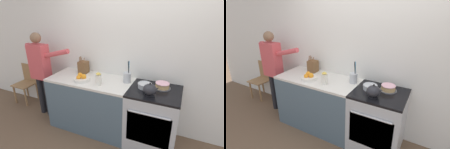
% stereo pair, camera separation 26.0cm
% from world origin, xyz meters
% --- Properties ---
extents(wall_back, '(8.00, 0.04, 2.60)m').
position_xyz_m(wall_back, '(0.00, 0.67, 1.30)').
color(wall_back, silver).
rests_on(wall_back, ground_plane).
extents(counter_cabinet, '(1.37, 0.65, 0.90)m').
position_xyz_m(counter_cabinet, '(-0.70, 0.33, 0.45)').
color(counter_cabinet, '#4C6070').
rests_on(counter_cabinet, ground_plane).
extents(stove_range, '(0.72, 0.68, 0.90)m').
position_xyz_m(stove_range, '(0.34, 0.32, 0.45)').
color(stove_range, '#B7BABF').
rests_on(stove_range, ground_plane).
extents(layer_cake, '(0.24, 0.24, 0.08)m').
position_xyz_m(layer_cake, '(0.42, 0.44, 0.94)').
color(layer_cake, '#4C4C51').
rests_on(layer_cake, stove_range).
extents(tea_kettle, '(0.22, 0.18, 0.18)m').
position_xyz_m(tea_kettle, '(0.30, 0.17, 0.98)').
color(tea_kettle, '#232328').
rests_on(tea_kettle, stove_range).
extents(mixing_bowl, '(0.20, 0.20, 0.07)m').
position_xyz_m(mixing_bowl, '(0.19, 0.35, 0.94)').
color(mixing_bowl, '#B7BABF').
rests_on(mixing_bowl, stove_range).
extents(knife_block, '(0.15, 0.15, 0.30)m').
position_xyz_m(knife_block, '(-0.95, 0.52, 1.01)').
color(knife_block, brown).
rests_on(knife_block, counter_cabinet).
extents(utensil_crock, '(0.12, 0.12, 0.35)m').
position_xyz_m(utensil_crock, '(-0.11, 0.44, 0.99)').
color(utensil_crock, '#B7BABF').
rests_on(utensil_crock, counter_cabinet).
extents(fruit_bowl, '(0.25, 0.25, 0.11)m').
position_xyz_m(fruit_bowl, '(-0.79, 0.21, 0.94)').
color(fruit_bowl, silver).
rests_on(fruit_bowl, counter_cabinet).
extents(milk_carton, '(0.07, 0.07, 0.20)m').
position_xyz_m(milk_carton, '(-0.47, 0.18, 1.00)').
color(milk_carton, white).
rests_on(milk_carton, counter_cabinet).
extents(person_baker, '(0.91, 0.20, 1.59)m').
position_xyz_m(person_baker, '(-1.72, 0.30, 0.95)').
color(person_baker, black).
rests_on(person_baker, ground_plane).
extents(dining_chair, '(0.40, 0.40, 0.83)m').
position_xyz_m(dining_chair, '(-2.46, 0.57, 0.47)').
color(dining_chair, '#997047').
rests_on(dining_chair, ground_plane).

